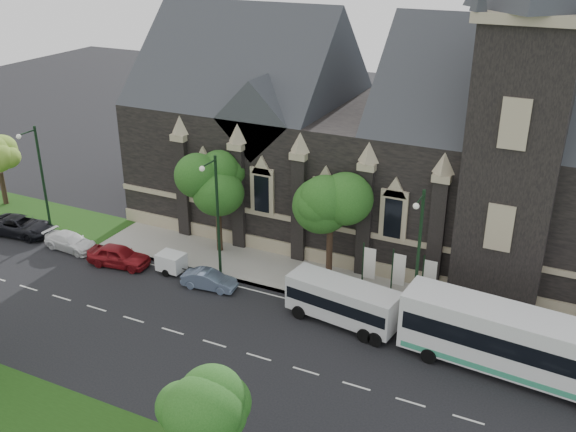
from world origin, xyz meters
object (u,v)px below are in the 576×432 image
Objects in this scene: tree_walk_far at (0,156)px; box_trailer at (171,262)px; street_lamp_far at (40,175)px; tree_walk_right at (335,201)px; tour_coach at (521,344)px; tree_walk_left at (221,181)px; banner_flag_left at (367,266)px; car_far_black at (21,226)px; shuttle_bus at (343,301)px; street_lamp_near at (418,252)px; car_far_white at (71,242)px; banner_flag_center at (396,272)px; street_lamp_mid at (216,211)px; banner_flag_right at (427,279)px; sedan at (209,280)px; car_far_red at (119,256)px; tree_park_east at (217,408)px.

tree_walk_far is 2.28× the size of box_trailer.
tree_walk_right is at bearing 8.86° from street_lamp_far.
tree_walk_left is at bearing 169.73° from tour_coach.
banner_flag_left is 28.48m from car_far_black.
tree_walk_right is 1.06× the size of shuttle_bus.
street_lamp_near is 26.93m from car_far_white.
tree_walk_left is 1.91× the size of banner_flag_center.
street_lamp_mid is 1.22× the size of shuttle_bus.
banner_flag_left reaches higher than car_far_white.
street_lamp_mid reaches higher than banner_flag_left.
shuttle_bus is (-2.26, -3.53, -0.79)m from banner_flag_center.
tree_walk_far is 44.86m from tour_coach.
tree_walk_far is 8.42m from street_lamp_far.
tour_coach is 24.13m from box_trailer.
banner_flag_left reaches higher than car_far_black.
street_lamp_near and street_lamp_far have the same top height.
street_lamp_near reaches higher than box_trailer.
street_lamp_near reaches higher than tree_walk_left.
car_far_white is (-26.82, -3.16, -1.73)m from banner_flag_right.
sedan is (-9.79, -0.01, -0.96)m from shuttle_bus.
tree_walk_left is 1.40× the size of car_far_black.
tree_walk_right is 8.10m from street_lamp_mid.
banner_flag_right reaches higher than sedan.
tour_coach is (6.35, -4.26, -0.31)m from banner_flag_right.
tour_coach is (6.63, -2.35, -3.03)m from street_lamp_near.
banner_flag_left is (3.08, -1.71, -3.43)m from tree_walk_right.
sedan is 0.83× the size of car_far_red.
tree_walk_left reaches higher than shuttle_bus.
banner_flag_left is at bearing -8.02° from tree_walk_left.
tour_coach is at bearing -3.67° from street_lamp_far.
box_trailer is at bearing -11.02° from tree_walk_far.
banner_flag_left is 2.00m from banner_flag_center.
tree_walk_far is at bearing 172.63° from street_lamp_mid.
street_lamp_far is at bearing -175.85° from banner_flag_left.
tree_walk_right is 0.87× the size of street_lamp_far.
banner_flag_right is 5.59m from shuttle_bus.
street_lamp_near is 3.34m from banner_flag_right.
box_trailer is 0.50× the size of car_far_black.
shuttle_bus is (-3.98, -1.62, -3.52)m from street_lamp_near.
tree_walk_right is at bearing 150.90° from banner_flag_left.
street_lamp_near is at bearing -27.18° from banner_flag_left.
tree_park_east is 18.58m from banner_flag_center.
shuttle_bus is 13.48m from box_trailer.
banner_flag_right is 17.99m from box_trailer.
street_lamp_mid is 12.73m from banner_flag_center.
banner_flag_center is at bearing 3.86° from street_lamp_far.
tree_walk_far is at bearing -178.63° from tree_walk_left.
banner_flag_right is at bearing -88.17° from car_far_red.
tree_walk_right is 1.42× the size of car_far_black.
sedan is 0.70× the size of car_far_black.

